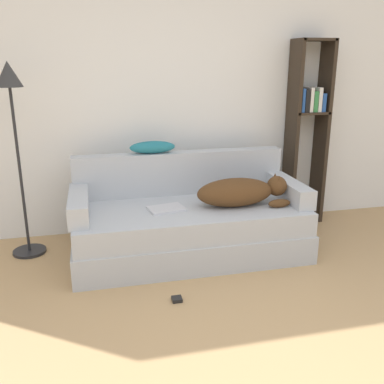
# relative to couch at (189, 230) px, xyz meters

# --- Properties ---
(wall_back) EXTENTS (6.94, 0.06, 2.70)m
(wall_back) POSITION_rel_couch_xyz_m (0.04, 0.73, 1.14)
(wall_back) COLOR white
(wall_back) RESTS_ON ground_plane
(couch) EXTENTS (1.94, 0.91, 0.44)m
(couch) POSITION_rel_couch_xyz_m (0.00, 0.00, 0.00)
(couch) COLOR #B2B7BC
(couch) RESTS_ON ground_plane
(couch_backrest) EXTENTS (1.90, 0.15, 0.38)m
(couch_backrest) POSITION_rel_couch_xyz_m (0.00, 0.38, 0.41)
(couch_backrest) COLOR #B2B7BC
(couch_backrest) RESTS_ON couch
(couch_arm_left) EXTENTS (0.15, 0.72, 0.17)m
(couch_arm_left) POSITION_rel_couch_xyz_m (-0.89, -0.01, 0.30)
(couch_arm_left) COLOR #B2B7BC
(couch_arm_left) RESTS_ON couch
(couch_arm_right) EXTENTS (0.15, 0.72, 0.17)m
(couch_arm_right) POSITION_rel_couch_xyz_m (0.89, -0.01, 0.30)
(couch_arm_right) COLOR #B2B7BC
(couch_arm_right) RESTS_ON couch
(dog) EXTENTS (0.78, 0.29, 0.25)m
(dog) POSITION_rel_couch_xyz_m (0.42, -0.09, 0.34)
(dog) COLOR #513319
(dog) RESTS_ON couch
(laptop) EXTENTS (0.32, 0.25, 0.02)m
(laptop) POSITION_rel_couch_xyz_m (-0.20, -0.05, 0.23)
(laptop) COLOR silver
(laptop) RESTS_ON couch
(throw_pillow) EXTENTS (0.40, 0.15, 0.11)m
(throw_pillow) POSITION_rel_couch_xyz_m (-0.24, 0.39, 0.66)
(throw_pillow) COLOR teal
(throw_pillow) RESTS_ON couch_backrest
(bookshelf) EXTENTS (0.36, 0.26, 1.80)m
(bookshelf) POSITION_rel_couch_xyz_m (1.33, 0.55, 0.80)
(bookshelf) COLOR #2D2319
(bookshelf) RESTS_ON ground_plane
(floor_lamp) EXTENTS (0.28, 0.28, 1.60)m
(floor_lamp) POSITION_rel_couch_xyz_m (-1.35, 0.34, 0.98)
(floor_lamp) COLOR #232326
(floor_lamp) RESTS_ON ground_plane
(power_adapter) EXTENTS (0.07, 0.07, 0.03)m
(power_adapter) POSITION_rel_couch_xyz_m (-0.26, -0.73, -0.20)
(power_adapter) COLOR black
(power_adapter) RESTS_ON ground_plane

